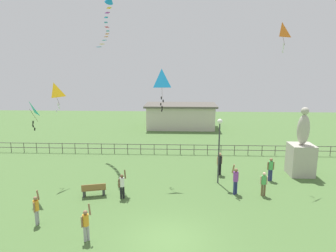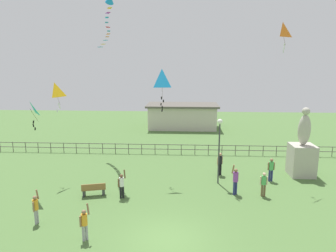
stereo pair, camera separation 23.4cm
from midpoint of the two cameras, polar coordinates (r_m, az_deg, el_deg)
ground_plane at (r=15.56m, az=0.20°, el=-20.37°), size 80.00×80.00×0.00m
statue_monument at (r=24.91m, az=24.00°, el=-4.77°), size 1.72×1.72×5.15m
lamppost at (r=21.10m, az=9.89°, el=-2.08°), size 0.36×0.36×4.59m
park_bench at (r=20.21m, az=-13.38°, el=-11.38°), size 1.55×0.77×0.85m
person_0 at (r=23.30m, az=9.95°, el=-6.72°), size 0.44×0.36×1.74m
person_1 at (r=19.40m, az=-8.30°, el=-10.70°), size 0.50×0.31×1.85m
person_2 at (r=20.42m, az=17.76°, el=-10.06°), size 0.47×0.29×1.57m
person_3 at (r=20.18m, az=12.81°, el=-9.68°), size 0.51×0.41×2.04m
person_4 at (r=17.76m, az=-23.13°, el=-13.79°), size 0.29×0.47×1.82m
person_5 at (r=15.50m, az=-14.91°, el=-17.02°), size 0.47×0.37×1.83m
person_6 at (r=23.05m, az=18.97°, el=-7.47°), size 0.51×0.31×1.69m
kite_0 at (r=21.81m, az=-0.83°, el=8.50°), size 0.96×1.15×2.91m
kite_1 at (r=22.94m, az=-20.10°, el=6.17°), size 0.82×1.05×2.05m
kite_2 at (r=23.20m, az=20.85°, el=16.29°), size 0.98×0.86×2.05m
kite_3 at (r=20.67m, az=-24.09°, el=2.88°), size 1.01×1.12×1.85m
streamer_kite at (r=23.83m, az=-10.62°, el=21.20°), size 3.15×6.40×3.35m
waterfront_railing at (r=28.26m, az=1.17°, el=-4.10°), size 36.03×0.06×0.95m
pavilion_building at (r=39.76m, az=2.85°, el=1.89°), size 9.13×4.91×3.11m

